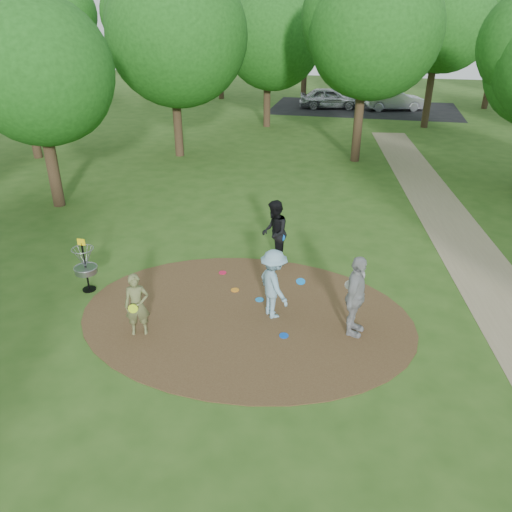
# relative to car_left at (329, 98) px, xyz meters

# --- Properties ---
(ground) EXTENTS (100.00, 100.00, 0.00)m
(ground) POSITION_rel_car_left_xyz_m (0.67, -29.46, -0.77)
(ground) COLOR #2D5119
(ground) RESTS_ON ground
(dirt_clearing) EXTENTS (8.40, 8.40, 0.02)m
(dirt_clearing) POSITION_rel_car_left_xyz_m (0.67, -29.46, -0.76)
(dirt_clearing) COLOR #47301C
(dirt_clearing) RESTS_ON ground
(footpath) EXTENTS (7.55, 39.89, 0.01)m
(footpath) POSITION_rel_car_left_xyz_m (7.17, -27.46, -0.76)
(footpath) COLOR #8C7A5B
(footpath) RESTS_ON ground
(parking_lot) EXTENTS (14.00, 8.00, 0.01)m
(parking_lot) POSITION_rel_car_left_xyz_m (2.67, 0.54, -0.76)
(parking_lot) COLOR black
(parking_lot) RESTS_ON ground
(player_observer_with_disc) EXTENTS (0.67, 0.56, 1.57)m
(player_observer_with_disc) POSITION_rel_car_left_xyz_m (-1.59, -30.74, 0.02)
(player_observer_with_disc) COLOR #656B3E
(player_observer_with_disc) RESTS_ON ground
(player_throwing_with_disc) EXTENTS (1.42, 1.33, 1.81)m
(player_throwing_with_disc) POSITION_rel_car_left_xyz_m (1.35, -29.28, 0.13)
(player_throwing_with_disc) COLOR #7FA8BD
(player_throwing_with_disc) RESTS_ON ground
(player_walking_with_disc) EXTENTS (0.89, 1.07, 1.96)m
(player_walking_with_disc) POSITION_rel_car_left_xyz_m (0.81, -26.39, 0.21)
(player_walking_with_disc) COLOR black
(player_walking_with_disc) RESTS_ON ground
(player_waiting_with_disc) EXTENTS (0.72, 1.26, 2.02)m
(player_waiting_with_disc) POSITION_rel_car_left_xyz_m (3.33, -29.61, 0.24)
(player_waiting_with_disc) COLOR #97989A
(player_waiting_with_disc) RESTS_ON ground
(disc_ground_cyan) EXTENTS (0.22, 0.22, 0.02)m
(disc_ground_cyan) POSITION_rel_car_left_xyz_m (0.86, -28.67, -0.74)
(disc_ground_cyan) COLOR #1A82D2
(disc_ground_cyan) RESTS_ON dirt_clearing
(disc_ground_blue) EXTENTS (0.22, 0.22, 0.02)m
(disc_ground_blue) POSITION_rel_car_left_xyz_m (1.77, -30.12, -0.74)
(disc_ground_blue) COLOR blue
(disc_ground_blue) RESTS_ON dirt_clearing
(disc_ground_red) EXTENTS (0.22, 0.22, 0.02)m
(disc_ground_red) POSITION_rel_car_left_xyz_m (-0.51, -27.44, -0.74)
(disc_ground_red) COLOR red
(disc_ground_red) RESTS_ON dirt_clearing
(car_left) EXTENTS (4.75, 2.56, 1.54)m
(car_left) POSITION_rel_car_left_xyz_m (0.00, 0.00, 0.00)
(car_left) COLOR #A8AAB0
(car_left) RESTS_ON ground
(car_right) EXTENTS (4.76, 2.78, 1.48)m
(car_right) POSITION_rel_car_left_xyz_m (4.85, 0.26, -0.03)
(car_right) COLOR #A0A2A7
(car_right) RESTS_ON ground
(disc_ground_orange) EXTENTS (0.22, 0.22, 0.02)m
(disc_ground_orange) POSITION_rel_car_left_xyz_m (0.10, -28.32, -0.74)
(disc_ground_orange) COLOR orange
(disc_ground_orange) RESTS_ON dirt_clearing
(disc_golf_basket) EXTENTS (0.63, 0.63, 1.54)m
(disc_golf_basket) POSITION_rel_car_left_xyz_m (-3.83, -29.16, 0.11)
(disc_golf_basket) COLOR black
(disc_golf_basket) RESTS_ON ground
(tree_ring) EXTENTS (37.14, 45.43, 8.93)m
(tree_ring) POSITION_rel_car_left_xyz_m (2.25, -20.94, 4.49)
(tree_ring) COLOR #332316
(tree_ring) RESTS_ON ground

